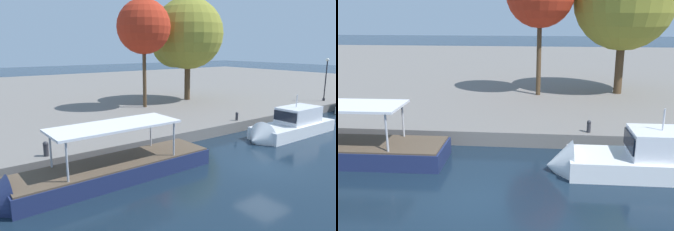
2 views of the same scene
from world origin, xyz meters
The scene contains 5 objects.
ground_plane centered at (0.00, 0.00, 0.00)m, with size 220.00×220.00×0.00m, color #142333.
dock_promenade centered at (0.00, 33.83, 0.42)m, with size 120.00×55.00×0.83m, color slate.
motor_yacht_2 centered at (7.16, 3.31, 0.60)m, with size 8.86×2.60×4.09m.
mooring_bollard_1 centered at (5.20, 6.88, 1.21)m, with size 0.24×0.24×0.70m.
tree_1 centered at (8.89, 18.18, 8.12)m, with size 7.85×8.45×11.33m.
Camera 2 is at (2.53, -13.24, 7.24)m, focal length 40.07 mm.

